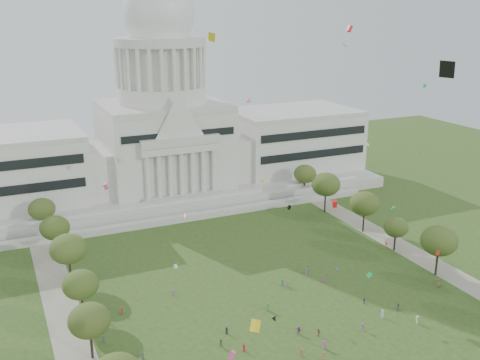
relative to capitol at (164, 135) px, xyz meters
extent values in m
plane|color=#324B1C|center=(0.00, -113.59, -22.30)|extent=(400.00, 400.00, 0.00)
cube|color=#B8B6AD|center=(0.00, 1.41, -20.30)|extent=(160.00, 60.00, 4.00)
cube|color=#B8B6AD|center=(0.00, -31.59, -21.30)|extent=(130.00, 3.00, 2.00)
cube|color=#B8B6AD|center=(0.00, -23.59, -19.80)|extent=(140.00, 3.00, 5.00)
cube|color=beige|center=(-55.00, 0.41, -7.30)|extent=(50.00, 34.00, 22.00)
cube|color=beige|center=(55.00, 0.41, -7.30)|extent=(50.00, 34.00, 22.00)
cube|color=beige|center=(-27.00, -1.59, -10.30)|extent=(12.00, 26.00, 16.00)
cube|color=beige|center=(27.00, -1.59, -10.30)|extent=(12.00, 26.00, 16.00)
cube|color=beige|center=(0.00, 0.41, -4.30)|extent=(44.00, 38.00, 28.00)
cube|color=beige|center=(0.00, -19.59, -1.10)|extent=(28.00, 3.00, 2.40)
cube|color=black|center=(-55.00, -16.79, -5.30)|extent=(46.00, 0.40, 11.00)
cube|color=black|center=(55.00, -16.79, -5.30)|extent=(46.00, 0.40, 11.00)
cylinder|color=beige|center=(0.00, 0.41, 15.10)|extent=(32.00, 32.00, 6.00)
cylinder|color=beige|center=(0.00, 0.41, 25.10)|extent=(28.00, 28.00, 14.00)
cylinder|color=#B8B6AD|center=(0.00, 0.41, 33.60)|extent=(32.40, 32.40, 3.00)
cylinder|color=beige|center=(0.00, 0.41, 39.10)|extent=(22.00, 22.00, 8.00)
ellipsoid|color=silver|center=(0.00, 0.41, 43.10)|extent=(25.00, 25.00, 26.20)
cube|color=gray|center=(-48.00, -83.59, -22.28)|extent=(8.00, 160.00, 0.04)
cube|color=gray|center=(48.00, -83.59, -22.28)|extent=(8.00, 160.00, 0.04)
cylinder|color=black|center=(-45.04, -96.29, -19.56)|extent=(0.56, 0.56, 5.47)
ellipsoid|color=#364718|center=(-45.04, -96.29, -13.77)|extent=(8.42, 8.42, 6.89)
cylinder|color=black|center=(44.17, -96.15, -19.19)|extent=(0.56, 0.56, 6.20)
ellipsoid|color=#38511B|center=(44.17, -96.15, -12.62)|extent=(9.55, 9.55, 7.82)
cylinder|color=black|center=(-44.09, -79.67, -19.66)|extent=(0.56, 0.56, 5.27)
ellipsoid|color=#364D19|center=(-44.09, -79.67, -14.07)|extent=(8.12, 8.12, 6.65)
cylinder|color=black|center=(44.40, -79.10, -20.02)|extent=(0.56, 0.56, 4.56)
ellipsoid|color=#344B17|center=(44.40, -79.10, -15.19)|extent=(7.01, 7.01, 5.74)
cylinder|color=black|center=(-44.08, -61.17, -19.28)|extent=(0.56, 0.56, 6.03)
ellipsoid|color=#3C521F|center=(-44.08, -61.17, -12.89)|extent=(9.29, 9.29, 7.60)
cylinder|color=black|center=(44.76, -63.55, -19.31)|extent=(0.56, 0.56, 5.97)
ellipsoid|color=#354A16|center=(44.76, -63.55, -12.99)|extent=(9.19, 9.19, 7.52)
cylinder|color=black|center=(-45.22, -42.58, -19.59)|extent=(0.56, 0.56, 5.41)
ellipsoid|color=#324915|center=(-45.22, -42.58, -13.86)|extent=(8.33, 8.33, 6.81)
cylinder|color=black|center=(43.49, -43.40, -19.11)|extent=(0.56, 0.56, 6.37)
ellipsoid|color=#334D18|center=(43.49, -43.40, -12.35)|extent=(9.82, 9.82, 8.03)
cylinder|color=black|center=(-46.87, -24.45, -19.64)|extent=(0.56, 0.56, 5.32)
ellipsoid|color=#35481A|center=(-46.87, -24.45, -14.00)|extent=(8.19, 8.19, 6.70)
cylinder|color=black|center=(45.96, -25.46, -19.56)|extent=(0.56, 0.56, 5.47)
ellipsoid|color=#3A4E1C|center=(45.96, -25.46, -13.77)|extent=(8.42, 8.42, 6.89)
imported|color=olive|center=(39.89, -101.68, -21.28)|extent=(1.05, 1.18, 2.03)
imported|color=#4C4C51|center=(23.21, -106.72, -21.43)|extent=(0.91, 0.99, 1.74)
imported|color=#994C8C|center=(10.44, -110.37, -21.35)|extent=(0.79, 1.30, 1.90)
imported|color=olive|center=(0.56, -108.20, -21.42)|extent=(0.74, 1.11, 1.75)
imported|color=#994C8C|center=(-3.00, -105.90, -21.35)|extent=(1.67, 1.78, 1.89)
imported|color=#33723F|center=(-20.08, -103.25, -21.46)|extent=(0.92, 0.71, 1.67)
imported|color=silver|center=(23.21, -112.98, -21.35)|extent=(1.14, 1.37, 1.89)
imported|color=navy|center=(17.86, -100.81, -21.59)|extent=(0.59, 0.90, 1.41)
cube|color=#994C8C|center=(-0.88, -112.76, -21.37)|extent=(0.56, 0.44, 1.84)
cube|color=#33723F|center=(14.56, -80.62, -21.37)|extent=(0.57, 0.54, 1.84)
cube|color=#B21E1E|center=(-35.82, -81.90, -21.40)|extent=(0.35, 0.50, 1.78)
cube|color=#994C8C|center=(-22.31, -78.59, -21.53)|extent=(0.36, 0.46, 1.53)
cube|color=#4C4C51|center=(-42.00, -91.62, -21.44)|extent=(0.53, 0.49, 1.71)
cube|color=olive|center=(-6.38, -112.97, -21.53)|extent=(0.35, 0.46, 1.53)
cube|color=#994C8C|center=(13.13, -82.13, -21.39)|extent=(0.54, 0.55, 1.81)
cube|color=#994C8C|center=(15.00, -87.31, -21.49)|extent=(0.39, 0.49, 1.61)
cube|color=silver|center=(17.69, -107.76, -21.35)|extent=(0.49, 0.58, 1.88)
cube|color=#33723F|center=(-4.62, -94.44, -21.34)|extent=(0.49, 0.59, 1.92)
cube|color=olive|center=(-3.25, -116.13, -21.33)|extent=(0.53, 0.35, 1.92)
cube|color=#B21E1E|center=(-16.38, -106.83, -21.48)|extent=(0.34, 0.47, 1.63)
cube|color=#994C8C|center=(5.35, -85.96, -21.56)|extent=(0.45, 0.45, 1.48)
cube|color=#33723F|center=(4.34, -85.17, -21.39)|extent=(0.40, 0.54, 1.82)
cube|color=#26262B|center=(-17.07, -99.36, -21.50)|extent=(0.40, 0.49, 1.59)
cube|color=#4C4C51|center=(-35.90, -100.76, -21.52)|extent=(0.48, 0.40, 1.55)
cube|color=navy|center=(-39.41, -84.24, -21.49)|extent=(0.37, 0.48, 1.62)
camera|label=1|loc=(-58.10, -197.08, 44.88)|focal=42.00mm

